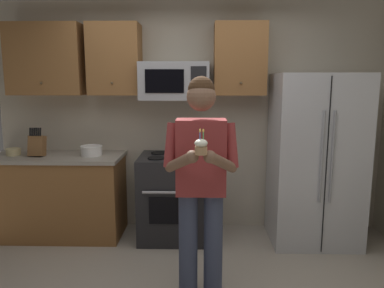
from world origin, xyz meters
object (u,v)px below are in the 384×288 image
object	(u,v)px
bowl_large_white	(92,150)
bowl_small_colored	(13,152)
refrigerator	(315,159)
microwave	(175,81)
cupcake	(201,146)
knife_block	(37,145)
person	(201,177)
oven_range	(175,197)

from	to	relation	value
bowl_large_white	bowl_small_colored	bearing A→B (deg)	-179.99
refrigerator	microwave	bearing A→B (deg)	173.97
microwave	cupcake	bearing A→B (deg)	-79.84
bowl_large_white	cupcake	distance (m)	1.94
bowl_large_white	knife_block	bearing A→B (deg)	-176.13
bowl_large_white	person	bearing A→B (deg)	-44.42
knife_block	bowl_large_white	size ratio (longest dim) A/B	1.36
cupcake	oven_range	bearing A→B (deg)	100.95
knife_block	cupcake	distance (m)	2.31
refrigerator	cupcake	bearing A→B (deg)	-129.93
cupcake	microwave	bearing A→B (deg)	100.16
bowl_small_colored	person	xyz separation A→B (m)	(2.05, -1.17, 0.04)
bowl_small_colored	cupcake	size ratio (longest dim) A/B	0.91
bowl_large_white	microwave	bearing A→B (deg)	6.93
oven_range	bowl_small_colored	distance (m)	1.84
refrigerator	person	world-z (taller)	refrigerator
refrigerator	bowl_large_white	distance (m)	2.41
knife_block	bowl_large_white	world-z (taller)	knife_block
bowl_large_white	refrigerator	bearing A→B (deg)	-1.16
microwave	cupcake	distance (m)	1.69
cupcake	knife_block	bearing A→B (deg)	140.53
refrigerator	knife_block	distance (m)	2.99
microwave	bowl_large_white	size ratio (longest dim) A/B	3.14
oven_range	cupcake	size ratio (longest dim) A/B	5.36
knife_block	cupcake	xyz separation A→B (m)	(1.77, -1.46, 0.26)
oven_range	bowl_small_colored	xyz separation A→B (m)	(-1.77, 0.01, 0.50)
bowl_small_colored	cupcake	distance (m)	2.56
microwave	refrigerator	distance (m)	1.72
person	cupcake	world-z (taller)	person
microwave	knife_block	distance (m)	1.64
refrigerator	bowl_small_colored	xyz separation A→B (m)	(-3.27, 0.05, 0.06)
knife_block	bowl_large_white	bearing A→B (deg)	3.87
microwave	bowl_small_colored	size ratio (longest dim) A/B	4.68
microwave	knife_block	world-z (taller)	microwave
cupcake	refrigerator	bearing A→B (deg)	50.07
microwave	bowl_large_white	distance (m)	1.18
oven_range	bowl_small_colored	bearing A→B (deg)	179.70
knife_block	microwave	bearing A→B (deg)	5.74
knife_block	bowl_large_white	xyz separation A→B (m)	(0.58, 0.04, -0.06)
refrigerator	cupcake	world-z (taller)	refrigerator
bowl_large_white	cupcake	world-z (taller)	cupcake
refrigerator	bowl_small_colored	distance (m)	3.27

